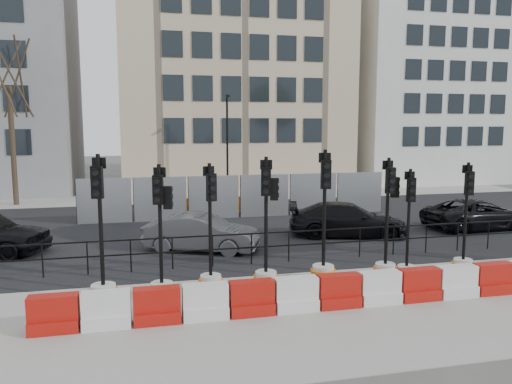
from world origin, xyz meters
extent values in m
plane|color=#51514C|center=(0.00, 0.00, 0.00)|extent=(120.00, 120.00, 0.00)
cube|color=gray|center=(0.00, -3.00, 0.01)|extent=(40.00, 6.00, 0.02)
cube|color=black|center=(0.00, 7.00, 0.01)|extent=(40.00, 14.00, 0.03)
cube|color=gray|center=(0.00, 16.00, 0.01)|extent=(40.00, 4.00, 0.02)
cube|color=beige|center=(2.00, 22.00, 9.00)|extent=(15.00, 10.00, 18.00)
cube|color=silver|center=(17.00, 22.00, 8.00)|extent=(12.00, 9.00, 16.00)
cylinder|color=black|center=(-7.20, 1.20, 0.50)|extent=(0.04, 0.04, 1.00)
cylinder|color=black|center=(-6.00, 1.20, 0.50)|extent=(0.04, 0.04, 1.00)
cylinder|color=black|center=(-4.80, 1.20, 0.50)|extent=(0.04, 0.04, 1.00)
cylinder|color=black|center=(-3.60, 1.20, 0.50)|extent=(0.04, 0.04, 1.00)
cylinder|color=black|center=(-2.40, 1.20, 0.50)|extent=(0.04, 0.04, 1.00)
cylinder|color=black|center=(-1.20, 1.20, 0.50)|extent=(0.04, 0.04, 1.00)
cylinder|color=black|center=(0.00, 1.20, 0.50)|extent=(0.04, 0.04, 1.00)
cylinder|color=black|center=(1.20, 1.20, 0.50)|extent=(0.04, 0.04, 1.00)
cylinder|color=black|center=(2.40, 1.20, 0.50)|extent=(0.04, 0.04, 1.00)
cylinder|color=black|center=(3.60, 1.20, 0.50)|extent=(0.04, 0.04, 1.00)
cylinder|color=black|center=(4.80, 1.20, 0.50)|extent=(0.04, 0.04, 1.00)
cylinder|color=black|center=(6.00, 1.20, 0.50)|extent=(0.04, 0.04, 1.00)
cylinder|color=black|center=(7.20, 1.20, 0.50)|extent=(0.04, 0.04, 1.00)
cube|color=black|center=(0.00, 1.20, 0.98)|extent=(18.00, 0.04, 0.04)
cube|color=black|center=(0.00, 1.20, 0.55)|extent=(18.00, 0.04, 0.04)
cube|color=#96999E|center=(-6.00, 9.00, 1.00)|extent=(2.30, 0.05, 2.00)
cylinder|color=black|center=(-7.15, 9.00, 1.00)|extent=(0.05, 0.05, 2.00)
cube|color=#96999E|center=(-3.60, 9.00, 1.00)|extent=(2.30, 0.05, 2.00)
cylinder|color=black|center=(-4.75, 9.00, 1.00)|extent=(0.05, 0.05, 2.00)
cube|color=#96999E|center=(-1.20, 9.00, 1.00)|extent=(2.30, 0.05, 2.00)
cylinder|color=black|center=(-2.35, 9.00, 1.00)|extent=(0.05, 0.05, 2.00)
cube|color=#96999E|center=(1.20, 9.00, 1.00)|extent=(2.30, 0.05, 2.00)
cylinder|color=black|center=(0.05, 9.00, 1.00)|extent=(0.05, 0.05, 2.00)
cube|color=#96999E|center=(3.60, 9.00, 1.00)|extent=(2.30, 0.05, 2.00)
cylinder|color=black|center=(2.45, 9.00, 1.00)|extent=(0.05, 0.05, 2.00)
cube|color=#96999E|center=(6.00, 9.00, 1.00)|extent=(2.30, 0.05, 2.00)
cylinder|color=black|center=(4.85, 9.00, 1.00)|extent=(0.05, 0.05, 2.00)
cube|color=orange|center=(-4.00, 10.50, 0.40)|extent=(1.00, 0.40, 0.80)
cube|color=orange|center=(-2.00, 10.50, 0.40)|extent=(1.00, 0.40, 0.80)
cube|color=orange|center=(0.00, 10.50, 0.40)|extent=(1.00, 0.40, 0.80)
cube|color=orange|center=(2.00, 10.50, 0.40)|extent=(1.00, 0.40, 0.80)
cube|color=orange|center=(4.00, 10.50, 0.40)|extent=(1.00, 0.40, 0.80)
cylinder|color=black|center=(0.50, 15.00, 3.00)|extent=(0.12, 0.12, 6.00)
cube|color=black|center=(0.50, 14.75, 5.90)|extent=(0.12, 0.50, 0.12)
cylinder|color=#473828|center=(-11.00, 15.50, 3.15)|extent=(0.28, 0.28, 6.30)
cube|color=red|center=(-6.30, -2.80, 0.15)|extent=(1.00, 0.50, 0.30)
cube|color=red|center=(-6.30, -2.80, 0.55)|extent=(1.00, 0.35, 0.50)
cube|color=white|center=(-5.25, -2.80, 0.15)|extent=(1.00, 0.50, 0.30)
cube|color=white|center=(-5.25, -2.80, 0.55)|extent=(1.00, 0.35, 0.50)
cube|color=red|center=(-4.20, -2.80, 0.15)|extent=(1.00, 0.50, 0.30)
cube|color=red|center=(-4.20, -2.80, 0.55)|extent=(1.00, 0.35, 0.50)
cube|color=white|center=(-3.15, -2.80, 0.15)|extent=(1.00, 0.50, 0.30)
cube|color=white|center=(-3.15, -2.80, 0.55)|extent=(1.00, 0.35, 0.50)
cube|color=red|center=(-2.10, -2.80, 0.15)|extent=(1.00, 0.50, 0.30)
cube|color=red|center=(-2.10, -2.80, 0.55)|extent=(1.00, 0.35, 0.50)
cube|color=white|center=(-1.05, -2.80, 0.15)|extent=(1.00, 0.50, 0.30)
cube|color=white|center=(-1.05, -2.80, 0.55)|extent=(1.00, 0.35, 0.50)
cube|color=red|center=(0.00, -2.80, 0.15)|extent=(1.00, 0.50, 0.30)
cube|color=red|center=(0.00, -2.80, 0.55)|extent=(1.00, 0.35, 0.50)
cube|color=white|center=(1.05, -2.80, 0.15)|extent=(1.00, 0.50, 0.30)
cube|color=white|center=(1.05, -2.80, 0.55)|extent=(1.00, 0.35, 0.50)
cube|color=red|center=(2.10, -2.80, 0.15)|extent=(1.00, 0.50, 0.30)
cube|color=red|center=(2.10, -2.80, 0.55)|extent=(1.00, 0.35, 0.50)
cube|color=white|center=(3.15, -2.80, 0.15)|extent=(1.00, 0.50, 0.30)
cube|color=white|center=(3.15, -2.80, 0.55)|extent=(1.00, 0.35, 0.50)
cube|color=red|center=(4.20, -2.80, 0.15)|extent=(1.00, 0.50, 0.30)
cube|color=red|center=(4.20, -2.80, 0.55)|extent=(1.00, 0.35, 0.50)
cylinder|color=#B9B8B4|center=(-5.42, -1.15, 0.22)|extent=(0.59, 0.59, 0.44)
torus|color=orange|center=(-5.42, -1.15, 0.13)|extent=(0.71, 0.71, 0.05)
torus|color=orange|center=(-5.42, -1.15, 0.22)|extent=(0.71, 0.71, 0.05)
torus|color=orange|center=(-5.42, -1.15, 0.31)|extent=(0.71, 0.71, 0.05)
cylinder|color=black|center=(-5.42, -1.15, 1.97)|extent=(0.10, 0.10, 3.28)
cube|color=black|center=(-5.45, -1.28, 2.95)|extent=(0.29, 0.21, 0.76)
cylinder|color=black|center=(-5.47, -1.36, 2.71)|extent=(0.17, 0.09, 0.16)
cylinder|color=black|center=(-5.47, -1.36, 2.95)|extent=(0.17, 0.09, 0.16)
cylinder|color=black|center=(-5.47, -1.36, 3.19)|extent=(0.17, 0.09, 0.16)
cube|color=black|center=(-5.41, -1.09, 3.39)|extent=(0.33, 0.11, 0.26)
cylinder|color=#B9B8B4|center=(-4.03, -1.21, 0.20)|extent=(0.55, 0.55, 0.41)
torus|color=orange|center=(-4.03, -1.21, 0.12)|extent=(0.66, 0.66, 0.05)
torus|color=orange|center=(-4.03, -1.21, 0.20)|extent=(0.66, 0.66, 0.05)
torus|color=orange|center=(-4.03, -1.21, 0.28)|extent=(0.66, 0.66, 0.05)
cylinder|color=black|center=(-4.03, -1.21, 1.82)|extent=(0.09, 0.09, 3.04)
cube|color=black|center=(-4.06, -1.33, 2.74)|extent=(0.27, 0.21, 0.71)
cylinder|color=black|center=(-4.09, -1.41, 2.51)|extent=(0.16, 0.09, 0.15)
cylinder|color=black|center=(-4.09, -1.41, 2.74)|extent=(0.16, 0.09, 0.15)
cylinder|color=black|center=(-4.09, -1.41, 2.96)|extent=(0.16, 0.09, 0.15)
cube|color=black|center=(-4.01, -1.15, 3.14)|extent=(0.30, 0.12, 0.24)
cube|color=black|center=(-3.83, -1.27, 2.53)|extent=(0.23, 0.19, 0.56)
cylinder|color=#B9B8B4|center=(-2.75, -0.86, 0.20)|extent=(0.54, 0.54, 0.40)
torus|color=orange|center=(-2.75, -0.86, 0.12)|extent=(0.65, 0.65, 0.05)
torus|color=orange|center=(-2.75, -0.86, 0.20)|extent=(0.65, 0.65, 0.05)
torus|color=orange|center=(-2.75, -0.86, 0.28)|extent=(0.65, 0.65, 0.05)
cylinder|color=black|center=(-2.75, -0.86, 1.81)|extent=(0.09, 0.09, 3.02)
cube|color=black|center=(-2.72, -0.98, 2.72)|extent=(0.27, 0.19, 0.70)
cylinder|color=black|center=(-2.70, -1.06, 2.50)|extent=(0.16, 0.08, 0.15)
cylinder|color=black|center=(-2.70, -1.06, 2.72)|extent=(0.16, 0.08, 0.15)
cylinder|color=black|center=(-2.70, -1.06, 2.94)|extent=(0.16, 0.08, 0.15)
cube|color=black|center=(-2.77, -0.81, 3.12)|extent=(0.30, 0.10, 0.24)
cylinder|color=#B9B8B4|center=(-1.29, -0.95, 0.21)|extent=(0.57, 0.57, 0.42)
torus|color=orange|center=(-1.29, -0.95, 0.13)|extent=(0.68, 0.68, 0.05)
torus|color=orange|center=(-1.29, -0.95, 0.21)|extent=(0.68, 0.68, 0.05)
torus|color=orange|center=(-1.29, -0.95, 0.29)|extent=(0.68, 0.68, 0.05)
cylinder|color=black|center=(-1.29, -0.95, 1.89)|extent=(0.09, 0.09, 3.15)
cube|color=black|center=(-1.32, -1.07, 2.84)|extent=(0.28, 0.21, 0.74)
cylinder|color=black|center=(-1.35, -1.15, 2.61)|extent=(0.17, 0.09, 0.16)
cylinder|color=black|center=(-1.35, -1.15, 2.84)|extent=(0.17, 0.09, 0.16)
cylinder|color=black|center=(-1.35, -1.15, 3.07)|extent=(0.17, 0.09, 0.16)
cube|color=black|center=(-1.27, -0.88, 3.26)|extent=(0.31, 0.12, 0.25)
cube|color=black|center=(-1.09, -1.00, 2.63)|extent=(0.24, 0.19, 0.58)
cylinder|color=#B9B8B4|center=(0.38, -0.80, 0.22)|extent=(0.59, 0.59, 0.44)
torus|color=orange|center=(0.38, -0.80, 0.13)|extent=(0.71, 0.71, 0.05)
torus|color=orange|center=(0.38, -0.80, 0.22)|extent=(0.71, 0.71, 0.05)
torus|color=orange|center=(0.38, -0.80, 0.31)|extent=(0.71, 0.71, 0.05)
cylinder|color=black|center=(0.38, -0.80, 1.98)|extent=(0.10, 0.10, 3.30)
cube|color=black|center=(0.36, -0.93, 2.97)|extent=(0.29, 0.20, 0.77)
cylinder|color=black|center=(0.34, -1.02, 2.73)|extent=(0.17, 0.08, 0.16)
cylinder|color=black|center=(0.34, -1.02, 2.97)|extent=(0.17, 0.08, 0.16)
cylinder|color=black|center=(0.34, -1.02, 3.21)|extent=(0.17, 0.08, 0.16)
cube|color=black|center=(0.39, -0.74, 3.41)|extent=(0.33, 0.09, 0.26)
cylinder|color=#B9B8B4|center=(2.19, -0.93, 0.21)|extent=(0.56, 0.56, 0.41)
torus|color=orange|center=(2.19, -0.93, 0.12)|extent=(0.67, 0.67, 0.05)
torus|color=orange|center=(2.19, -0.93, 0.21)|extent=(0.67, 0.67, 0.05)
torus|color=orange|center=(2.19, -0.93, 0.29)|extent=(0.67, 0.67, 0.05)
cylinder|color=black|center=(2.19, -0.93, 1.85)|extent=(0.09, 0.09, 3.08)
cube|color=black|center=(2.19, -1.06, 2.78)|extent=(0.25, 0.15, 0.72)
cylinder|color=black|center=(2.19, -1.14, 2.55)|extent=(0.16, 0.05, 0.15)
cylinder|color=black|center=(2.19, -1.14, 2.78)|extent=(0.16, 0.05, 0.15)
cylinder|color=black|center=(2.19, -1.14, 3.00)|extent=(0.16, 0.05, 0.15)
cube|color=black|center=(2.19, -0.87, 3.19)|extent=(0.31, 0.04, 0.25)
cube|color=black|center=(2.39, -0.94, 2.57)|extent=(0.21, 0.14, 0.57)
cylinder|color=#B9B8B4|center=(2.72, -1.17, 0.19)|extent=(0.51, 0.51, 0.37)
torus|color=orange|center=(2.72, -1.17, 0.11)|extent=(0.61, 0.61, 0.05)
torus|color=orange|center=(2.72, -1.17, 0.19)|extent=(0.61, 0.61, 0.05)
torus|color=orange|center=(2.72, -1.17, 0.26)|extent=(0.61, 0.61, 0.05)
cylinder|color=black|center=(2.72, -1.17, 1.69)|extent=(0.08, 0.08, 2.81)
cube|color=black|center=(2.70, -1.28, 2.53)|extent=(0.25, 0.17, 0.66)
cylinder|color=black|center=(2.68, -1.35, 2.32)|extent=(0.15, 0.07, 0.14)
cylinder|color=black|center=(2.68, -1.35, 2.53)|extent=(0.15, 0.07, 0.14)
cylinder|color=black|center=(2.68, -1.35, 2.74)|extent=(0.15, 0.07, 0.14)
cube|color=black|center=(2.73, -1.11, 2.91)|extent=(0.28, 0.08, 0.22)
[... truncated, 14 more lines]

